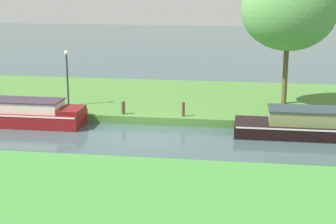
% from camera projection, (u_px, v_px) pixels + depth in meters
% --- Properties ---
extents(ground_plane, '(120.00, 120.00, 0.00)m').
position_uv_depth(ground_plane, '(144.00, 137.00, 24.42)').
color(ground_plane, '#374F50').
extents(riverbank_far, '(72.00, 10.00, 0.40)m').
position_uv_depth(riverbank_far, '(167.00, 99.00, 31.09)').
color(riverbank_far, '#467732').
rests_on(riverbank_far, ground_plane).
extents(riverbank_near, '(72.00, 10.00, 0.40)m').
position_uv_depth(riverbank_near, '(85.00, 217.00, 15.73)').
color(riverbank_near, '#3E8337').
rests_on(riverbank_near, ground_plane).
extents(maroon_barge, '(5.28, 1.93, 1.26)m').
position_uv_depth(maroon_barge, '(31.00, 114.00, 26.28)').
color(maroon_barge, maroon).
rests_on(maroon_barge, ground_plane).
extents(black_narrowboat, '(7.43, 2.09, 1.30)m').
position_uv_depth(black_narrowboat, '(319.00, 125.00, 24.31)').
color(black_narrowboat, black).
rests_on(black_narrowboat, ground_plane).
extents(willow_tree_left, '(4.94, 3.67, 7.16)m').
position_uv_depth(willow_tree_left, '(289.00, 10.00, 27.50)').
color(willow_tree_left, brown).
rests_on(willow_tree_left, riverbank_far).
extents(lamp_post, '(0.24, 0.24, 2.95)m').
position_uv_depth(lamp_post, '(67.00, 71.00, 28.30)').
color(lamp_post, '#333338').
rests_on(lamp_post, riverbank_far).
extents(mooring_post_near, '(0.15, 0.15, 0.71)m').
position_uv_depth(mooring_post_near, '(183.00, 109.00, 26.36)').
color(mooring_post_near, '#552E26').
rests_on(mooring_post_near, riverbank_far).
extents(mooring_post_far, '(0.19, 0.19, 0.65)m').
position_uv_depth(mooring_post_far, '(123.00, 108.00, 26.80)').
color(mooring_post_far, '#473A2B').
rests_on(mooring_post_far, riverbank_far).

